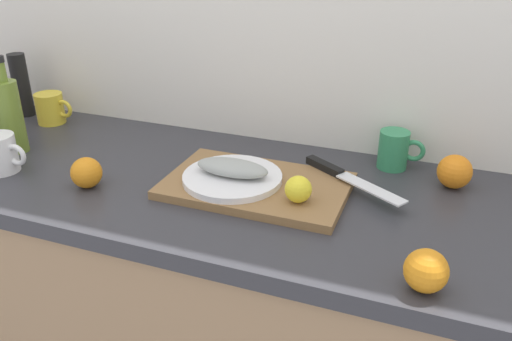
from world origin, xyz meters
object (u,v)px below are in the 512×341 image
chef_knife (341,174)px  olive_oil_bottle (10,115)px  white_plate (232,178)px  coffee_mug_2 (395,150)px  lemon_0 (298,189)px  pepper_mill (21,85)px  coffee_mug_1 (51,108)px  fish_fillet (232,168)px  coffee_mug_0 (0,154)px  orange_0 (86,173)px  cutting_board (256,186)px

chef_knife → olive_oil_bottle: olive_oil_bottle is taller
white_plate → coffee_mug_2: 0.42m
lemon_0 → pepper_mill: (-0.99, 0.27, 0.05)m
chef_knife → coffee_mug_1: size_ratio=2.13×
fish_fillet → coffee_mug_1: bearing=163.5°
chef_knife → olive_oil_bottle: bearing=-141.1°
fish_fillet → coffee_mug_0: bearing=-168.2°
coffee_mug_1 → orange_0: 0.49m
coffee_mug_0 → pepper_mill: (-0.25, 0.35, 0.05)m
fish_fillet → orange_0: (-0.32, -0.11, -0.02)m
coffee_mug_2 → pepper_mill: 1.15m
olive_oil_bottle → lemon_0: bearing=-2.5°
coffee_mug_1 → white_plate: bearing=-16.5°
fish_fillet → olive_oil_bottle: 0.63m
coffee_mug_1 → orange_0: bearing=-40.7°
white_plate → pepper_mill: (-0.82, 0.23, 0.07)m
chef_knife → lemon_0: (-0.06, -0.15, 0.02)m
lemon_0 → chef_knife: bearing=67.6°
white_plate → chef_knife: size_ratio=0.88×
cutting_board → coffee_mug_1: (-0.74, 0.19, 0.04)m
cutting_board → orange_0: size_ratio=5.76×
white_plate → coffee_mug_1: (-0.69, 0.21, 0.02)m
lemon_0 → coffee_mug_2: (0.16, 0.29, -0.00)m
lemon_0 → orange_0: 0.50m
chef_knife → coffee_mug_2: bearing=86.0°
lemon_0 → white_plate: bearing=166.4°
fish_fillet → olive_oil_bottle: bearing=-179.4°
pepper_mill → chef_knife: bearing=-7.0°
cutting_board → lemon_0: lemon_0 is taller
cutting_board → chef_knife: chef_knife is taller
coffee_mug_1 → lemon_0: bearing=-16.0°
coffee_mug_0 → orange_0: bearing=1.3°
coffee_mug_0 → coffee_mug_1: coffee_mug_0 is taller
white_plate → olive_oil_bottle: bearing=-179.4°
chef_knife → coffee_mug_2: 0.18m
lemon_0 → orange_0: size_ratio=0.81×
coffee_mug_2 → pepper_mill: (-1.15, -0.02, 0.05)m
white_plate → olive_oil_bottle: (-0.63, -0.01, 0.08)m
white_plate → coffee_mug_1: size_ratio=1.88×
white_plate → chef_knife: chef_knife is taller
cutting_board → pepper_mill: (-0.87, 0.22, 0.09)m
olive_oil_bottle → coffee_mug_2: olive_oil_bottle is taller
cutting_board → coffee_mug_0: (-0.62, -0.13, 0.04)m
cutting_board → lemon_0: bearing=-24.3°
coffee_mug_1 → pepper_mill: size_ratio=0.63×
chef_knife → coffee_mug_2: (0.10, 0.14, 0.02)m
lemon_0 → coffee_mug_0: coffee_mug_0 is taller
coffee_mug_1 → chef_knife: bearing=-6.2°
fish_fillet → lemon_0: bearing=-13.6°
chef_knife → coffee_mug_0: 0.83m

